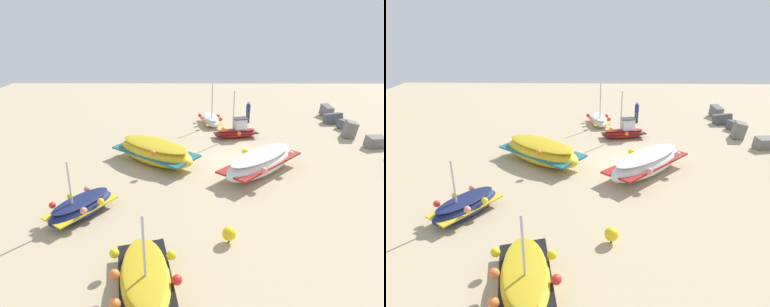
% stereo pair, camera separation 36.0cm
% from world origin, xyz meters
% --- Properties ---
extents(ground_plane, '(50.35, 50.35, 0.00)m').
position_xyz_m(ground_plane, '(0.00, 0.00, 0.00)').
color(ground_plane, tan).
extents(fishing_boat_0, '(3.98, 2.41, 2.86)m').
position_xyz_m(fishing_boat_0, '(9.93, -4.28, 0.45)').
color(fishing_boat_0, gold).
rests_on(fishing_boat_0, ground_plane).
extents(fishing_boat_1, '(1.78, 3.21, 3.29)m').
position_xyz_m(fishing_boat_1, '(-4.54, 0.12, 0.43)').
color(fishing_boat_1, maroon).
rests_on(fishing_boat_1, ground_plane).
extents(fishing_boat_2, '(4.79, 5.35, 1.35)m').
position_xyz_m(fishing_boat_2, '(-0.06, -4.99, 0.67)').
color(fishing_boat_2, gold).
rests_on(fishing_boat_2, ground_plane).
extents(fishing_boat_3, '(5.17, 5.09, 1.21)m').
position_xyz_m(fishing_boat_3, '(1.33, 0.71, 0.63)').
color(fishing_boat_3, white).
rests_on(fishing_boat_3, ground_plane).
extents(fishing_boat_4, '(3.16, 1.86, 3.30)m').
position_xyz_m(fishing_boat_4, '(-7.63, -1.54, 0.38)').
color(fishing_boat_4, white).
rests_on(fishing_boat_4, ground_plane).
extents(fishing_boat_5, '(3.27, 2.71, 2.65)m').
position_xyz_m(fishing_boat_5, '(5.70, -7.45, 0.45)').
color(fishing_boat_5, navy).
rests_on(fishing_boat_5, ground_plane).
extents(person_walking, '(0.32, 0.32, 1.68)m').
position_xyz_m(person_walking, '(-8.16, 1.40, 0.97)').
color(person_walking, '#2D2D38').
rests_on(person_walking, ground_plane).
extents(mooring_buoy_0, '(0.53, 0.53, 0.64)m').
position_xyz_m(mooring_buoy_0, '(7.47, -1.51, 0.37)').
color(mooring_buoy_0, '#3F3F42').
rests_on(mooring_buoy_0, ground_plane).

